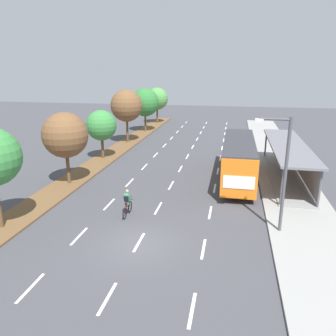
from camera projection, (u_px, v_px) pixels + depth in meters
ground_plane at (138, 244)px, 17.80m from camera, size 140.00×140.00×0.00m
median_strip at (117, 150)px, 38.13m from camera, size 2.60×52.00×0.12m
sidewalk_right at (276, 158)px, 34.84m from camera, size 4.50×52.00×0.15m
lane_divider_left at (156, 155)px, 36.23m from camera, size 0.14×48.83×0.01m
lane_divider_center at (187, 156)px, 35.57m from camera, size 0.14×48.83×0.01m
lane_divider_right at (220, 158)px, 34.92m from camera, size 0.14×48.83×0.01m
bus_shelter at (290, 158)px, 27.87m from camera, size 2.90×14.11×2.86m
bus at (239, 156)px, 27.59m from camera, size 2.54×11.29×3.37m
cyclist at (127, 204)px, 21.11m from camera, size 0.46×1.82×1.71m
median_tree_second at (65, 135)px, 25.89m from camera, size 3.58×3.58×5.73m
median_tree_third at (101, 125)px, 33.63m from camera, size 3.09×3.09×4.95m
median_tree_fourth at (126, 106)px, 40.81m from camera, size 3.93×3.93×6.51m
median_tree_fifth at (145, 102)px, 48.39m from camera, size 4.06×4.06×6.23m
median_tree_farthest at (157, 99)px, 55.97m from camera, size 3.70×3.70×5.90m
streetlight at (282, 168)px, 17.98m from camera, size 1.91×0.24×6.50m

